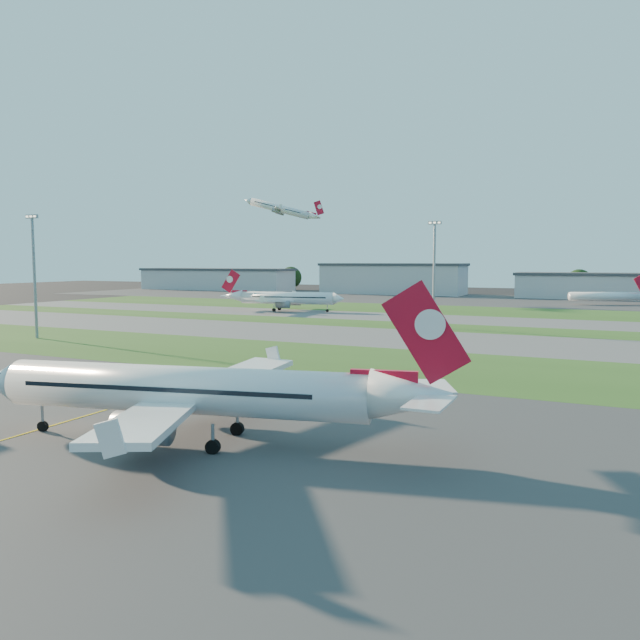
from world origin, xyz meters
The scene contains 20 objects.
grass_strip_a centered at (0.00, 52.00, 0.01)m, with size 300.00×34.00×0.01m, color #274A18.
taxiway_a centered at (0.00, 85.00, 0.01)m, with size 300.00×32.00×0.01m, color #515154.
grass_strip_b centered at (0.00, 110.00, 0.01)m, with size 300.00×18.00×0.01m, color #274A18.
taxiway_b centered at (0.00, 132.00, 0.01)m, with size 300.00×26.00×0.01m, color #515154.
grass_strip_c centered at (0.00, 165.00, 0.01)m, with size 300.00×40.00×0.01m, color #274A18.
apron_far centered at (0.00, 225.00, 0.01)m, with size 400.00×80.00×0.01m, color #333335.
yellow_line centered at (5.00, 0.00, 0.00)m, with size 0.25×60.00×0.02m, color gold.
airliner_parked centered at (20.40, 4.17, 4.58)m, with size 41.30×34.67×13.05m.
airliner_taxiing centered at (-41.61, 137.57, 4.23)m, with size 38.31×32.23×12.03m.
airliner_departing centered at (-79.70, 203.43, 39.17)m, with size 31.38×26.54×10.21m.
mini_jet_near centered at (51.71, 214.62, 3.28)m, with size 26.86×13.43×9.48m.
light_mast_west centered at (-55.00, 52.00, 14.81)m, with size 3.20×0.70×25.80m.
light_mast_centre centered at (15.00, 108.00, 14.81)m, with size 3.20×0.70×25.80m.
hangar_far_west centered at (-150.00, 255.00, 6.14)m, with size 91.80×23.00×12.20m.
hangar_west centered at (-45.00, 255.00, 7.64)m, with size 71.40×23.00×15.20m.
hangar_east centered at (55.00, 255.00, 5.64)m, with size 81.60×23.00×11.20m.
tree_far_west centered at (-190.00, 268.00, 6.49)m, with size 11.00×11.00×12.00m.
tree_west centered at (-110.00, 270.00, 7.14)m, with size 12.10×12.10×13.20m.
tree_mid_west centered at (-20.00, 266.00, 5.84)m, with size 9.90×9.90×10.80m.
tree_mid_east centered at (40.00, 269.00, 6.81)m, with size 11.55×11.55×12.60m.
Camera 1 is at (54.43, -40.32, 16.16)m, focal length 35.00 mm.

